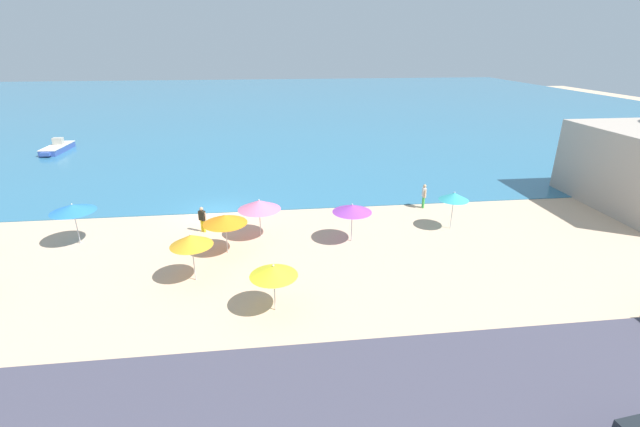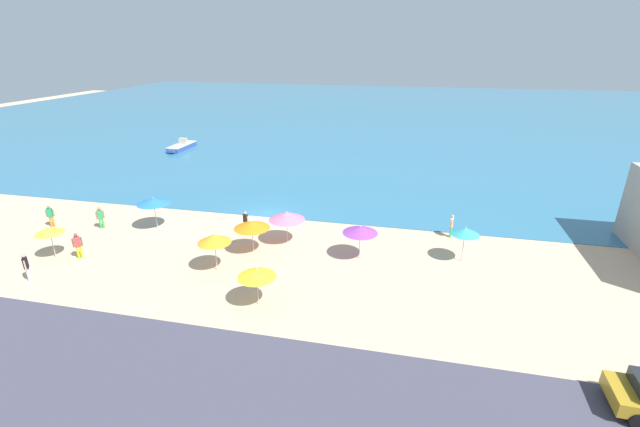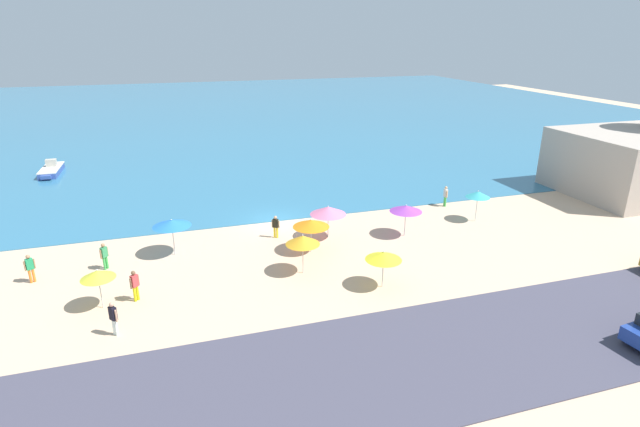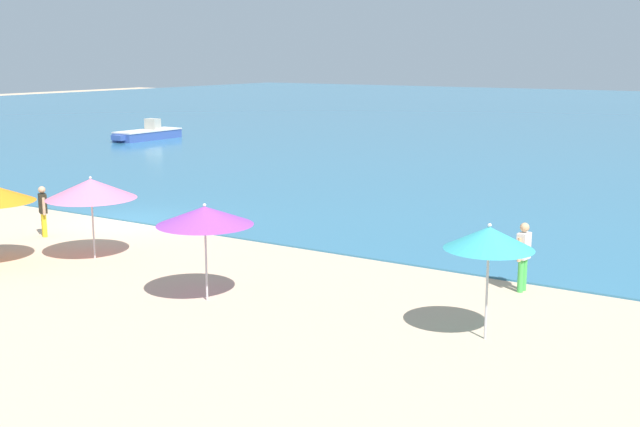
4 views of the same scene
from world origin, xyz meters
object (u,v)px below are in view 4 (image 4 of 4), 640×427
(beach_umbrella_3, at_px, (489,238))
(beach_umbrella_5, at_px, (205,216))
(beach_umbrella_6, at_px, (91,189))
(skiff_nearshore, at_px, (148,134))
(bather_2, at_px, (523,253))
(bather_4, at_px, (43,209))

(beach_umbrella_3, xyz_separation_m, beach_umbrella_5, (-6.34, -1.03, -0.07))
(beach_umbrella_6, xyz_separation_m, skiff_nearshore, (-21.03, 23.35, -1.54))
(bather_2, bearing_deg, skiff_nearshore, 148.01)
(beach_umbrella_5, xyz_separation_m, beach_umbrella_6, (-5.15, 1.26, -0.03))
(beach_umbrella_6, bearing_deg, skiff_nearshore, 132.00)
(bather_4, bearing_deg, beach_umbrella_3, -4.89)
(beach_umbrella_5, xyz_separation_m, bather_4, (-8.56, 2.30, -1.10))
(beach_umbrella_3, xyz_separation_m, beach_umbrella_6, (-11.48, 0.23, -0.10))
(beach_umbrella_3, bearing_deg, skiff_nearshore, 144.05)
(bather_2, relative_size, skiff_nearshore, 0.33)
(beach_umbrella_5, relative_size, bather_2, 1.35)
(bather_2, xyz_separation_m, skiff_nearshore, (-32.04, 20.01, -0.52))
(skiff_nearshore, bearing_deg, bather_2, -31.99)
(bather_2, bearing_deg, beach_umbrella_3, -82.50)
(beach_umbrella_6, distance_m, bather_2, 11.55)
(beach_umbrella_6, distance_m, skiff_nearshore, 31.47)
(bather_4, xyz_separation_m, skiff_nearshore, (-17.62, 22.31, -0.46))
(beach_umbrella_3, relative_size, bather_2, 1.41)
(skiff_nearshore, bearing_deg, beach_umbrella_6, -48.00)
(bather_4, bearing_deg, skiff_nearshore, 128.30)
(bather_4, bearing_deg, beach_umbrella_5, -15.06)
(beach_umbrella_5, distance_m, bather_4, 8.93)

